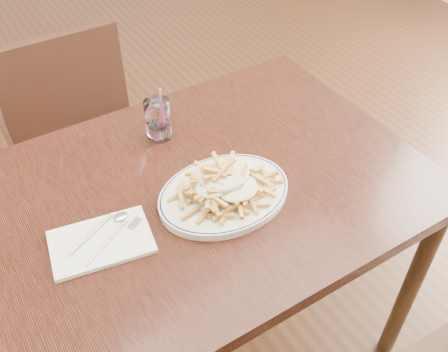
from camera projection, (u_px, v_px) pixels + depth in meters
floor at (198, 344)px, 1.73m from camera, size 7.00×7.00×0.00m
table at (188, 211)px, 1.28m from camera, size 1.20×0.80×0.75m
chair_far at (67, 122)px, 1.83m from camera, size 0.42×0.42×0.89m
fries_plate at (224, 194)px, 1.20m from camera, size 0.34×0.30×0.02m
loaded_fries at (224, 180)px, 1.16m from camera, size 0.25×0.21×0.07m
napkin at (101, 242)px, 1.09m from camera, size 0.24×0.18×0.01m
cutlery at (99, 238)px, 1.09m from camera, size 0.18×0.14×0.01m
water_glass at (159, 121)px, 1.35m from camera, size 0.07×0.07×0.15m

